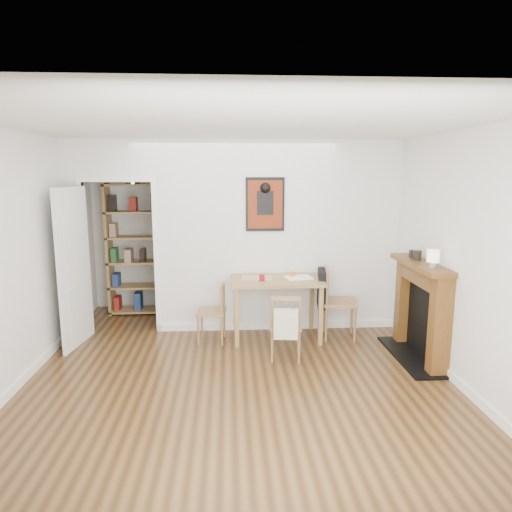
{
  "coord_description": "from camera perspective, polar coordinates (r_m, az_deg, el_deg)",
  "views": [
    {
      "loc": [
        -0.09,
        -4.76,
        2.17
      ],
      "look_at": [
        0.23,
        0.6,
        1.18
      ],
      "focal_mm": 32.0,
      "sensor_mm": 36.0,
      "label": 1
    }
  ],
  "objects": [
    {
      "name": "ground",
      "position": [
        5.23,
        -2.23,
        -14.11
      ],
      "size": [
        5.2,
        5.2,
        0.0
      ],
      "primitive_type": "plane",
      "color": "brown",
      "rests_on": "ground"
    },
    {
      "name": "room_shell",
      "position": [
        6.17,
        -1.66,
        2.26
      ],
      "size": [
        5.2,
        5.2,
        5.2
      ],
      "color": "silver",
      "rests_on": "ground"
    },
    {
      "name": "dining_table",
      "position": [
        5.99,
        2.58,
        -3.71
      ],
      "size": [
        1.19,
        0.76,
        0.81
      ],
      "color": "#9F7F4A",
      "rests_on": "ground"
    },
    {
      "name": "chair_left",
      "position": [
        5.97,
        -5.6,
        -7.02
      ],
      "size": [
        0.42,
        0.42,
        0.78
      ],
      "color": "olive",
      "rests_on": "ground"
    },
    {
      "name": "chair_right",
      "position": [
        6.14,
        10.23,
        -5.64
      ],
      "size": [
        0.6,
        0.54,
        0.95
      ],
      "color": "olive",
      "rests_on": "ground"
    },
    {
      "name": "chair_front",
      "position": [
        5.4,
        3.72,
        -8.67
      ],
      "size": [
        0.44,
        0.49,
        0.8
      ],
      "color": "olive",
      "rests_on": "ground"
    },
    {
      "name": "bookshelf",
      "position": [
        7.24,
        -14.77,
        0.75
      ],
      "size": [
        0.85,
        0.34,
        2.03
      ],
      "color": "#9F7F4A",
      "rests_on": "ground"
    },
    {
      "name": "fireplace",
      "position": [
        5.71,
        20.01,
        -6.05
      ],
      "size": [
        0.45,
        1.25,
        1.16
      ],
      "color": "brown",
      "rests_on": "ground"
    },
    {
      "name": "red_glass",
      "position": [
        5.81,
        0.76,
        -2.71
      ],
      "size": [
        0.07,
        0.07,
        0.09
      ],
      "primitive_type": "cylinder",
      "color": "maroon",
      "rests_on": "dining_table"
    },
    {
      "name": "orange_fruit",
      "position": [
        6.04,
        4.52,
        -2.29
      ],
      "size": [
        0.08,
        0.08,
        0.08
      ],
      "primitive_type": "sphere",
      "color": "#E65F0C",
      "rests_on": "dining_table"
    },
    {
      "name": "placemat",
      "position": [
        5.99,
        0.13,
        -2.72
      ],
      "size": [
        0.43,
        0.34,
        0.0
      ],
      "primitive_type": "cube",
      "rotation": [
        0.0,
        0.0,
        -0.11
      ],
      "color": "beige",
      "rests_on": "dining_table"
    },
    {
      "name": "notebook",
      "position": [
        5.99,
        5.33,
        -2.7
      ],
      "size": [
        0.37,
        0.3,
        0.02
      ],
      "primitive_type": "cube",
      "rotation": [
        0.0,
        0.0,
        0.17
      ],
      "color": "white",
      "rests_on": "dining_table"
    },
    {
      "name": "mantel_lamp",
      "position": [
        5.18,
        21.27,
        -0.13
      ],
      "size": [
        0.13,
        0.13,
        0.21
      ],
      "color": "silver",
      "rests_on": "fireplace"
    },
    {
      "name": "ceramic_jar_a",
      "position": [
        5.65,
        19.53,
        0.1
      ],
      "size": [
        0.1,
        0.1,
        0.12
      ],
      "primitive_type": "cylinder",
      "color": "black",
      "rests_on": "fireplace"
    },
    {
      "name": "ceramic_jar_b",
      "position": [
        5.79,
        18.93,
        0.25
      ],
      "size": [
        0.08,
        0.08,
        0.09
      ],
      "primitive_type": "cylinder",
      "color": "black",
      "rests_on": "fireplace"
    }
  ]
}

